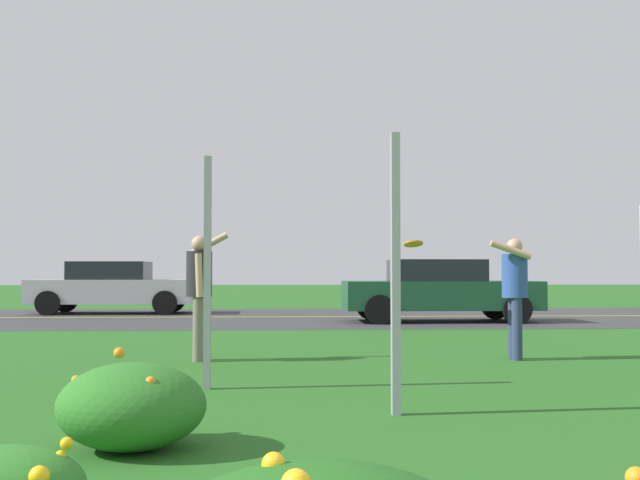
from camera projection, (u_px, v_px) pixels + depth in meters
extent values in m
plane|color=#26601E|center=(286.00, 358.00, 10.84)|extent=(120.00, 120.00, 0.00)
cube|color=#38383A|center=(282.00, 317.00, 20.48)|extent=(120.00, 9.06, 0.01)
cube|color=yellow|center=(282.00, 317.00, 20.48)|extent=(120.00, 0.16, 0.00)
ellipsoid|color=#2D7526|center=(132.00, 406.00, 5.24)|extent=(0.98, 0.95, 0.57)
sphere|color=orange|center=(76.00, 380.00, 5.30)|extent=(0.06, 0.06, 0.06)
sphere|color=orange|center=(111.00, 400.00, 5.29)|extent=(0.07, 0.07, 0.07)
sphere|color=orange|center=(150.00, 382.00, 4.98)|extent=(0.07, 0.07, 0.07)
sphere|color=orange|center=(119.00, 353.00, 5.67)|extent=(0.08, 0.08, 0.08)
sphere|color=orange|center=(102.00, 409.00, 4.84)|extent=(0.05, 0.05, 0.05)
sphere|color=orange|center=(157.00, 380.00, 5.13)|extent=(0.07, 0.07, 0.07)
sphere|color=gold|center=(274.00, 464.00, 2.44)|extent=(0.07, 0.07, 0.07)
sphere|color=yellow|center=(67.00, 444.00, 3.71)|extent=(0.06, 0.06, 0.06)
sphere|color=yellow|center=(42.00, 478.00, 3.43)|extent=(0.06, 0.06, 0.06)
sphere|color=yellow|center=(28.00, 462.00, 3.95)|extent=(0.07, 0.07, 0.07)
sphere|color=yellow|center=(60.00, 456.00, 3.71)|extent=(0.05, 0.05, 0.05)
sphere|color=yellow|center=(39.00, 476.00, 3.40)|extent=(0.09, 0.09, 0.09)
sphere|color=orange|center=(637.00, 478.00, 2.95)|extent=(0.08, 0.08, 0.08)
cube|color=#93969B|center=(207.00, 272.00, 7.99)|extent=(0.07, 0.10, 2.33)
cube|color=#93969B|center=(395.00, 273.00, 6.56)|extent=(0.07, 0.10, 2.32)
cylinder|color=#232328|center=(199.00, 274.00, 10.50)|extent=(0.34, 0.34, 0.60)
sphere|color=tan|center=(199.00, 244.00, 10.52)|extent=(0.21, 0.21, 0.21)
cylinder|color=#726B5B|center=(200.00, 328.00, 10.56)|extent=(0.14, 0.14, 0.84)
cylinder|color=#726B5B|center=(198.00, 329.00, 10.39)|extent=(0.14, 0.14, 0.84)
cylinder|color=tan|center=(208.00, 245.00, 10.72)|extent=(0.54, 0.10, 0.35)
cylinder|color=tan|center=(199.00, 275.00, 10.31)|extent=(0.11, 0.09, 0.57)
cylinder|color=#2D4C9E|center=(515.00, 276.00, 10.64)|extent=(0.34, 0.34, 0.58)
sphere|color=tan|center=(514.00, 246.00, 10.65)|extent=(0.21, 0.21, 0.21)
cylinder|color=navy|center=(517.00, 329.00, 10.53)|extent=(0.14, 0.14, 0.82)
cylinder|color=navy|center=(513.00, 328.00, 10.70)|extent=(0.14, 0.14, 0.82)
cylinder|color=tan|center=(511.00, 250.00, 10.45)|extent=(0.55, 0.10, 0.27)
cylinder|color=tan|center=(509.00, 277.00, 10.83)|extent=(0.11, 0.09, 0.55)
cylinder|color=orange|center=(413.00, 244.00, 10.49)|extent=(0.26, 0.25, 0.09)
torus|color=orange|center=(413.00, 244.00, 10.49)|extent=(0.26, 0.25, 0.09)
cube|color=#B7BABF|center=(114.00, 291.00, 22.28)|extent=(4.50, 1.82, 0.66)
cube|color=black|center=(110.00, 271.00, 22.30)|extent=(2.10, 1.64, 0.52)
cylinder|color=black|center=(173.00, 300.00, 23.24)|extent=(0.66, 0.22, 0.66)
cylinder|color=black|center=(165.00, 303.00, 21.47)|extent=(0.66, 0.22, 0.66)
cylinder|color=black|center=(66.00, 301.00, 23.07)|extent=(0.66, 0.22, 0.66)
cylinder|color=black|center=(48.00, 303.00, 21.30)|extent=(0.66, 0.22, 0.66)
cube|color=#194C2D|center=(440.00, 295.00, 18.67)|extent=(4.50, 1.82, 0.66)
cube|color=black|center=(436.00, 271.00, 18.69)|extent=(2.10, 1.64, 0.52)
cylinder|color=black|center=(495.00, 306.00, 19.63)|extent=(0.66, 0.22, 0.66)
cylinder|color=black|center=(517.00, 309.00, 17.85)|extent=(0.66, 0.22, 0.66)
cylinder|color=black|center=(370.00, 306.00, 19.46)|extent=(0.66, 0.22, 0.66)
cylinder|color=black|center=(379.00, 310.00, 17.69)|extent=(0.66, 0.22, 0.66)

